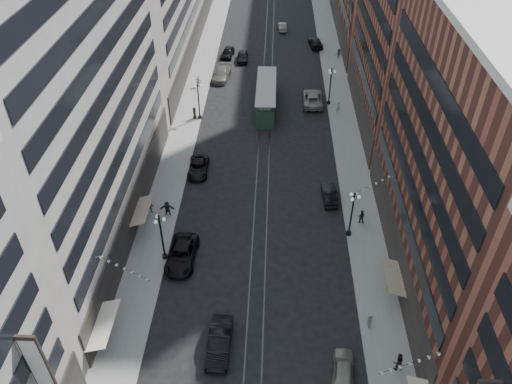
# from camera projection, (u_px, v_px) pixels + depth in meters

# --- Properties ---
(ground) EXTENTS (220.00, 220.00, 0.00)m
(ground) POSITION_uv_depth(u_px,v_px,m) (266.00, 103.00, 73.87)
(ground) COLOR black
(ground) RESTS_ON ground
(sidewalk_west) EXTENTS (4.00, 180.00, 0.15)m
(sidewalk_west) POSITION_uv_depth(u_px,v_px,m) (201.00, 72.00, 81.97)
(sidewalk_west) COLOR gray
(sidewalk_west) RESTS_ON ground
(sidewalk_east) EXTENTS (4.00, 180.00, 0.15)m
(sidewalk_east) POSITION_uv_depth(u_px,v_px,m) (335.00, 74.00, 81.29)
(sidewalk_east) COLOR gray
(sidewalk_east) RESTS_ON ground
(rail_west) EXTENTS (0.12, 180.00, 0.02)m
(rail_west) POSITION_uv_depth(u_px,v_px,m) (263.00, 73.00, 81.69)
(rail_west) COLOR #2D2D33
(rail_west) RESTS_ON ground
(rail_east) EXTENTS (0.12, 180.00, 0.02)m
(rail_east) POSITION_uv_depth(u_px,v_px,m) (272.00, 74.00, 81.65)
(rail_east) COLOR #2D2D33
(rail_east) RESTS_ON ground
(building_west_mid) EXTENTS (8.00, 36.00, 28.00)m
(building_west_mid) POSITION_uv_depth(u_px,v_px,m) (71.00, 106.00, 44.58)
(building_west_mid) COLOR #A09A8E
(building_west_mid) RESTS_ON ground
(building_east_mid) EXTENTS (8.00, 30.00, 24.00)m
(building_east_mid) POSITION_uv_depth(u_px,v_px,m) (466.00, 165.00, 40.88)
(building_east_mid) COLOR brown
(building_east_mid) RESTS_ON ground
(lamppost_sw_far) EXTENTS (1.03, 1.14, 5.52)m
(lamppost_sw_far) POSITION_uv_depth(u_px,v_px,m) (162.00, 235.00, 47.25)
(lamppost_sw_far) COLOR black
(lamppost_sw_far) RESTS_ON sidewalk_west
(lamppost_sw_mid) EXTENTS (1.03, 1.14, 5.52)m
(lamppost_sw_mid) POSITION_uv_depth(u_px,v_px,m) (199.00, 99.00, 68.32)
(lamppost_sw_mid) COLOR black
(lamppost_sw_mid) RESTS_ON sidewalk_west
(lamppost_se_far) EXTENTS (1.03, 1.14, 5.52)m
(lamppost_se_far) POSITION_uv_depth(u_px,v_px,m) (352.00, 213.00, 49.80)
(lamppost_se_far) COLOR black
(lamppost_se_far) RESTS_ON sidewalk_east
(lamppost_se_mid) EXTENTS (1.03, 1.14, 5.52)m
(lamppost_se_mid) POSITION_uv_depth(u_px,v_px,m) (330.00, 85.00, 71.65)
(lamppost_se_mid) COLOR black
(lamppost_se_mid) RESTS_ON sidewalk_east
(streetcar) EXTENTS (2.78, 12.58, 3.48)m
(streetcar) POSITION_uv_depth(u_px,v_px,m) (266.00, 97.00, 71.91)
(streetcar) COLOR #263D2E
(streetcar) RESTS_ON ground
(car_2) EXTENTS (2.89, 5.86, 1.60)m
(car_2) POSITION_uv_depth(u_px,v_px,m) (182.00, 255.00, 48.45)
(car_2) COLOR black
(car_2) RESTS_ON ground
(car_4) EXTENTS (2.17, 4.29, 1.40)m
(car_4) POSITION_uv_depth(u_px,v_px,m) (343.00, 370.00, 38.89)
(car_4) COLOR gray
(car_4) RESTS_ON ground
(car_5) EXTENTS (1.92, 5.20, 1.70)m
(car_5) POSITION_uv_depth(u_px,v_px,m) (220.00, 342.00, 40.65)
(car_5) COLOR black
(car_5) RESTS_ON ground
(pedestrian_2) EXTENTS (0.86, 0.63, 1.58)m
(pedestrian_2) POSITION_uv_depth(u_px,v_px,m) (150.00, 207.00, 53.81)
(pedestrian_2) COLOR black
(pedestrian_2) RESTS_ON sidewalk_west
(pedestrian_4) EXTENTS (0.46, 0.90, 1.50)m
(pedestrian_4) POSITION_uv_depth(u_px,v_px,m) (370.00, 321.00, 42.21)
(pedestrian_4) COLOR #A79F8A
(pedestrian_4) RESTS_ON sidewalk_east
(car_7) EXTENTS (2.41, 5.01, 1.37)m
(car_7) POSITION_uv_depth(u_px,v_px,m) (198.00, 167.00, 59.96)
(car_7) COLOR black
(car_7) RESTS_ON ground
(car_8) EXTENTS (3.00, 5.99, 1.67)m
(car_8) POSITION_uv_depth(u_px,v_px,m) (222.00, 74.00, 79.66)
(car_8) COLOR #626057
(car_8) RESTS_ON ground
(car_9) EXTENTS (2.36, 4.78, 1.57)m
(car_9) POSITION_uv_depth(u_px,v_px,m) (228.00, 53.00, 86.36)
(car_9) COLOR black
(car_9) RESTS_ON ground
(car_10) EXTENTS (1.68, 4.29, 1.39)m
(car_10) POSITION_uv_depth(u_px,v_px,m) (329.00, 195.00, 55.88)
(car_10) COLOR black
(car_10) RESTS_ON ground
(car_11) EXTENTS (2.98, 6.27, 1.73)m
(car_11) POSITION_uv_depth(u_px,v_px,m) (313.00, 98.00, 73.22)
(car_11) COLOR gray
(car_11) RESTS_ON ground
(car_12) EXTENTS (2.73, 5.38, 1.50)m
(car_12) POSITION_uv_depth(u_px,v_px,m) (316.00, 43.00, 89.89)
(car_12) COLOR black
(car_12) RESTS_ON ground
(car_13) EXTENTS (1.85, 4.40, 1.49)m
(car_13) POSITION_uv_depth(u_px,v_px,m) (242.00, 57.00, 85.08)
(car_13) COLOR black
(car_13) RESTS_ON ground
(car_14) EXTENTS (1.79, 4.35, 1.40)m
(car_14) POSITION_uv_depth(u_px,v_px,m) (282.00, 27.00, 96.19)
(car_14) COLOR gray
(car_14) RESTS_ON ground
(pedestrian_5) EXTENTS (1.64, 0.54, 1.74)m
(pedestrian_5) POSITION_uv_depth(u_px,v_px,m) (167.00, 208.00, 53.54)
(pedestrian_5) COLOR black
(pedestrian_5) RESTS_ON sidewalk_west
(pedestrian_6) EXTENTS (1.14, 0.77, 1.78)m
(pedestrian_6) POSITION_uv_depth(u_px,v_px,m) (198.00, 81.00, 77.11)
(pedestrian_6) COLOR #BFB59E
(pedestrian_6) RESTS_ON sidewalk_west
(pedestrian_7) EXTENTS (0.84, 0.54, 1.61)m
(pedestrian_7) POSITION_uv_depth(u_px,v_px,m) (361.00, 216.00, 52.61)
(pedestrian_7) COLOR black
(pedestrian_7) RESTS_ON sidewalk_east
(pedestrian_8) EXTENTS (0.80, 0.70, 1.85)m
(pedestrian_8) POSITION_uv_depth(u_px,v_px,m) (338.00, 107.00, 70.72)
(pedestrian_8) COLOR beige
(pedestrian_8) RESTS_ON sidewalk_east
(pedestrian_9) EXTENTS (1.11, 0.54, 1.67)m
(pedestrian_9) POSITION_uv_depth(u_px,v_px,m) (339.00, 54.00, 85.47)
(pedestrian_9) COLOR black
(pedestrian_9) RESTS_ON sidewalk_east
(pedestrian_extra_0) EXTENTS (0.64, 0.91, 1.69)m
(pedestrian_extra_0) POSITION_uv_depth(u_px,v_px,m) (195.00, 113.00, 69.60)
(pedestrian_extra_0) COLOR black
(pedestrian_extra_0) RESTS_ON sidewalk_west
(pedestrian_extra_1) EXTENTS (0.96, 0.64, 1.81)m
(pedestrian_extra_1) POSITION_uv_depth(u_px,v_px,m) (398.00, 362.00, 39.03)
(pedestrian_extra_1) COLOR black
(pedestrian_extra_1) RESTS_ON sidewalk_east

